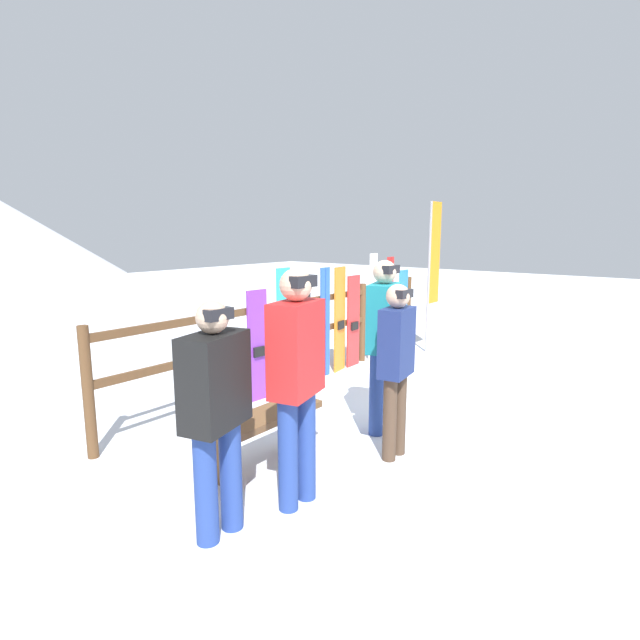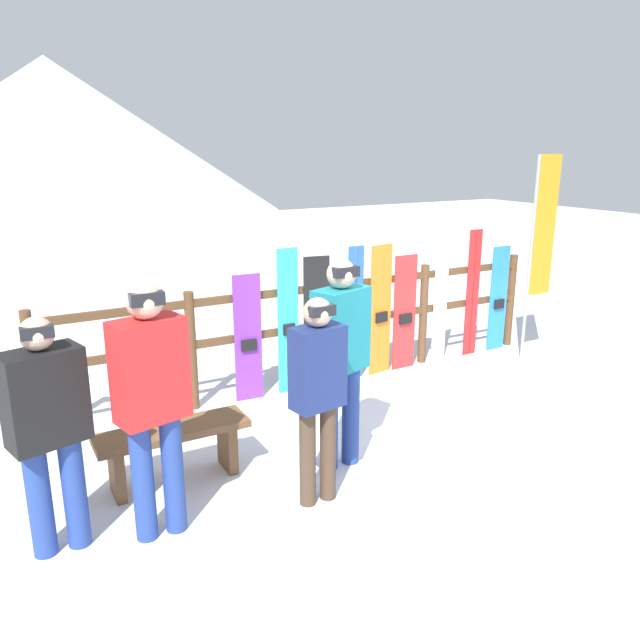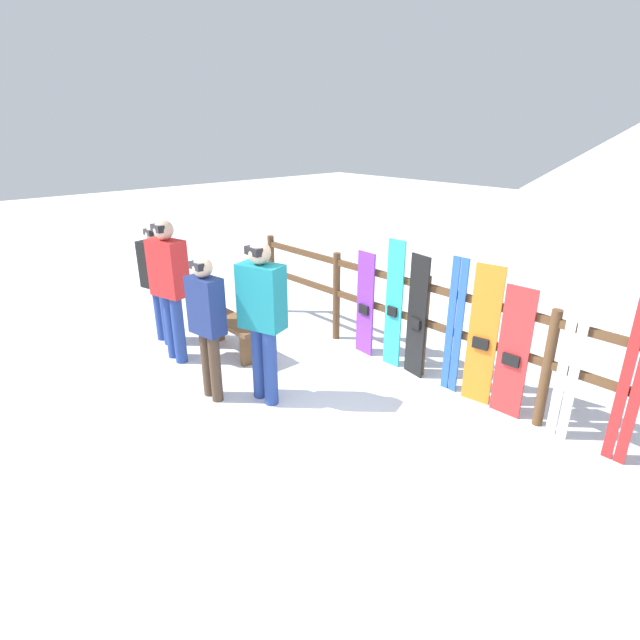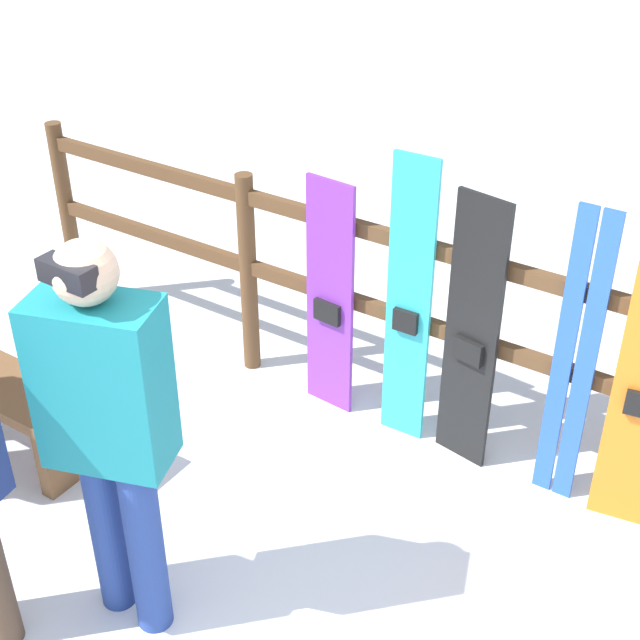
% 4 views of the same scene
% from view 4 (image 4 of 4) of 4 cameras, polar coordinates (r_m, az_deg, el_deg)
% --- Properties ---
extents(fence, '(5.99, 0.10, 1.24)m').
position_cam_4_polar(fence, '(4.41, 10.72, -0.94)').
color(fence, brown).
rests_on(fence, ground).
extents(person_teal, '(0.52, 0.39, 1.77)m').
position_cam_4_polar(person_teal, '(3.41, -13.42, -6.32)').
color(person_teal, navy).
rests_on(person_teal, ground).
extents(snowboard_purple, '(0.30, 0.07, 1.36)m').
position_cam_4_polar(snowboard_purple, '(4.73, 0.62, 1.29)').
color(snowboard_purple, purple).
rests_on(snowboard_purple, ground).
extents(snowboard_cyan, '(0.24, 0.06, 1.60)m').
position_cam_4_polar(snowboard_cyan, '(4.47, 5.69, 0.88)').
color(snowboard_cyan, '#2DBFCC').
rests_on(snowboard_cyan, ground).
extents(snowboard_black_stripe, '(0.29, 0.09, 1.48)m').
position_cam_4_polar(snowboard_black_stripe, '(4.38, 9.66, -1.07)').
color(snowboard_black_stripe, black).
rests_on(snowboard_black_stripe, ground).
extents(ski_pair_blue, '(0.20, 0.02, 1.55)m').
position_cam_4_polar(ski_pair_blue, '(4.23, 15.95, -2.64)').
color(ski_pair_blue, blue).
rests_on(ski_pair_blue, ground).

